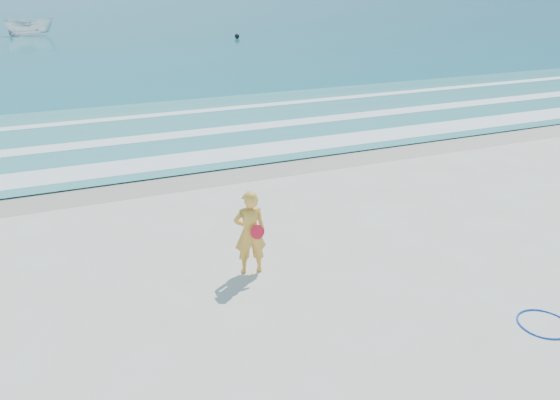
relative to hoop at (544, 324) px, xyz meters
name	(u,v)px	position (x,y,z in m)	size (l,w,h in m)	color
ground	(371,358)	(-3.06, 0.39, -0.02)	(400.00, 400.00, 0.00)	silver
wet_sand	(204,173)	(-3.06, 9.39, -0.01)	(400.00, 2.40, 0.00)	#B2A893
ocean	(57,8)	(-3.06, 105.39, 0.00)	(400.00, 190.00, 0.04)	#19727F
shallow	(167,130)	(-3.06, 14.39, 0.03)	(400.00, 10.00, 0.01)	#59B7AD
foam_near	(193,159)	(-3.06, 10.69, 0.04)	(400.00, 1.40, 0.01)	white
foam_mid	(172,135)	(-3.06, 13.59, 0.04)	(400.00, 0.90, 0.01)	white
foam_far	(154,115)	(-3.06, 16.89, 0.04)	(400.00, 0.60, 0.01)	white
hoop	(544,324)	(0.00, 0.00, 0.00)	(0.84, 0.84, 0.03)	blue
boat	(30,26)	(-7.48, 54.33, 0.88)	(1.67, 4.45, 1.72)	white
buoy	(237,36)	(9.79, 43.78, 0.25)	(0.44, 0.44, 0.44)	black
woman	(250,232)	(-3.80, 3.52, 0.82)	(0.66, 0.49, 1.66)	gold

